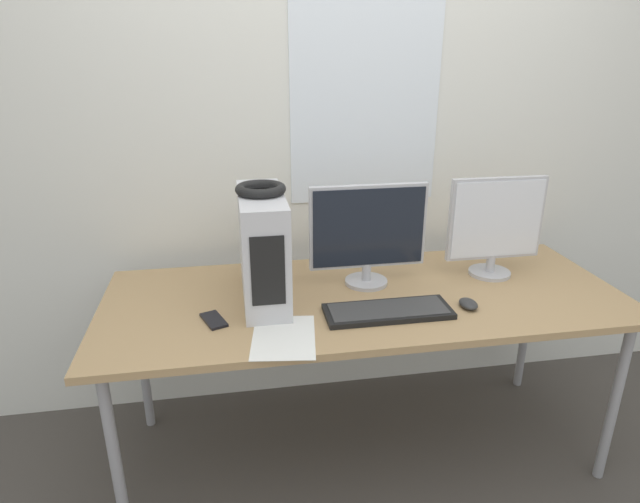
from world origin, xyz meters
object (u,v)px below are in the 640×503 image
object	(u,v)px
headphones	(261,189)
cell_phone	(214,320)
pc_tower	(263,247)
monitor_right_near	(495,225)
monitor_main	(368,232)
keyboard	(388,311)
mouse	(468,304)

from	to	relation	value
headphones	cell_phone	world-z (taller)	headphones
pc_tower	monitor_right_near	bearing A→B (deg)	3.64
headphones	cell_phone	distance (m)	0.50
monitor_main	monitor_right_near	bearing A→B (deg)	0.22
keyboard	monitor_main	bearing A→B (deg)	92.21
pc_tower	monitor_main	distance (m)	0.43
monitor_main	cell_phone	world-z (taller)	monitor_main
pc_tower	monitor_main	bearing A→B (deg)	8.02
headphones	monitor_right_near	size ratio (longest dim) A/B	0.44
mouse	cell_phone	world-z (taller)	mouse
keyboard	headphones	bearing A→B (deg)	153.39
monitor_right_near	cell_phone	bearing A→B (deg)	-168.98
headphones	cell_phone	size ratio (longest dim) A/B	1.29
pc_tower	monitor_right_near	size ratio (longest dim) A/B	1.11
monitor_main	keyboard	bearing A→B (deg)	-87.79
cell_phone	pc_tower	bearing A→B (deg)	19.54
pc_tower	headphones	distance (m)	0.23
mouse	pc_tower	bearing A→B (deg)	163.81
headphones	monitor_main	distance (m)	0.48
monitor_main	mouse	distance (m)	0.47
keyboard	mouse	xyz separation A→B (m)	(0.31, -0.00, 0.00)
headphones	mouse	size ratio (longest dim) A/B	1.98
headphones	cell_phone	xyz separation A→B (m)	(-0.19, -0.17, -0.43)
cell_phone	monitor_right_near	bearing A→B (deg)	-9.70
keyboard	pc_tower	bearing A→B (deg)	153.48
headphones	mouse	world-z (taller)	headphones
monitor_main	keyboard	distance (m)	0.35
monitor_main	mouse	bearing A→B (deg)	-40.52
cell_phone	monitor_main	bearing A→B (deg)	-0.74
mouse	monitor_right_near	bearing A→B (deg)	51.22
pc_tower	mouse	world-z (taller)	pc_tower
pc_tower	keyboard	world-z (taller)	pc_tower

